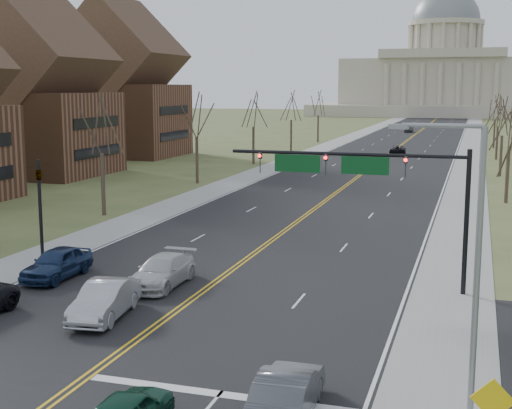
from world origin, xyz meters
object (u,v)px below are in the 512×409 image
Objects in this scene: car_far_sb at (409,129)px; street_light at (469,251)px; car_far_nb at (398,150)px; car_sb_inner_second at (162,271)px; car_nb_outer_lead at (287,392)px; car_sb_outer_second at (57,263)px; signal_left at (40,198)px; car_sb_inner_lead at (105,300)px; signal_mast at (364,175)px.

street_light is at bearing -80.73° from car_far_sb.
car_sb_inner_second is at bearing 82.88° from car_far_nb.
car_nb_outer_lead is 15.82m from car_sb_inner_second.
street_light is at bearing -25.49° from car_sb_outer_second.
car_far_sb is (-3.43, 55.47, 0.00)m from car_far_nb.
car_far_sb is (-9.60, 144.52, -0.07)m from car_nb_outer_lead.
street_light reaches higher than car_far_nb.
signal_left is 0.66× the size of street_light.
car_sb_inner_lead is 0.97× the size of car_far_nb.
car_far_nb is (3.99, 82.21, -0.11)m from car_sb_inner_lead.
signal_mast is at bearing -0.00° from signal_left.
car_nb_outer_lead is at bearing 89.64° from car_far_nb.
street_light is 23.80m from car_sb_outer_second.
signal_mast is 14.07m from car_sb_inner_lead.
signal_mast reaches higher than car_nb_outer_lead.
car_sb_outer_second is 0.96× the size of car_far_nb.
street_light reaches higher than signal_mast.
car_sb_inner_lead is (-15.35, 4.98, -4.40)m from street_light.
car_far_sb is (0.56, 137.68, -0.10)m from car_sb_inner_lead.
car_sb_inner_second reaches higher than car_far_nb.
signal_mast is at bearing 17.03° from car_sb_inner_second.
car_nb_outer_lead is 19.90m from car_sb_outer_second.
car_far_sb is at bearing 94.21° from signal_mast.
car_far_nb is at bearing 87.16° from car_sb_inner_second.
car_sb_inner_lead is at bearing -86.89° from car_far_sb.
car_sb_outer_second reaches higher than car_far_sb.
street_light is 1.93× the size of car_nb_outer_lead.
signal_mast is 2.38× the size of car_far_nb.
street_light is 1.83× the size of car_sb_inner_lead.
car_far_nb is (-6.07, 73.70, -5.04)m from signal_mast.
car_sb_inner_second is 132.18m from car_far_sb.
car_far_nb is at bearing 80.09° from signal_left.
car_sb_outer_second is 132.68m from car_far_sb.
signal_left is (-18.95, 0.00, -2.05)m from signal_mast.
car_sb_outer_second is (-21.08, 10.14, -4.38)m from street_light.
car_sb_inner_second is 1.26× the size of car_far_sb.
car_far_nb is at bearing -88.48° from car_nb_outer_lead.
car_nb_outer_lead is at bearing -51.25° from car_sb_inner_second.
car_sb_inner_second is at bearing -53.64° from car_nb_outer_lead.
signal_mast is 2.90× the size of car_far_sb.
car_sb_inner_second reaches higher than car_far_sb.
car_far_sb is at bearing -88.64° from car_nb_outer_lead.
car_sb_outer_second is at bearing 130.35° from car_sb_inner_lead.
street_light is at bearing -34.80° from car_sb_inner_second.
street_light reaches higher than car_nb_outer_lead.
car_sb_inner_second is at bearing 79.83° from car_sb_inner_lead.
signal_left is at bearing -90.84° from car_far_sb.
car_sb_inner_lead reaches higher than car_sb_inner_second.
car_far_sb is (-9.50, 129.17, -5.04)m from signal_mast.
signal_left is 1.14× the size of car_sb_inner_second.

